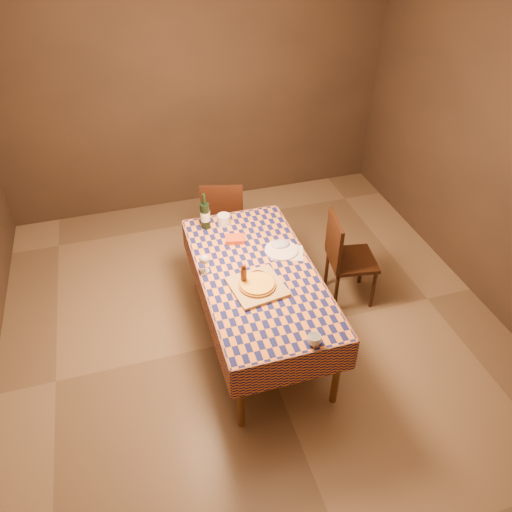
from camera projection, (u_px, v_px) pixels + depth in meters
name	position (u px, v px, depth m)	size (l,w,h in m)	color
room	(258.00, 213.00, 3.71)	(5.00, 5.10, 2.70)	brown
dining_table	(258.00, 279.00, 4.11)	(0.94, 1.84, 0.77)	brown
cutting_board	(257.00, 287.00, 3.91)	(0.40, 0.40, 0.02)	tan
pizza	(257.00, 284.00, 3.89)	(0.34, 0.34, 0.03)	#9E5E1A
pepper_mill	(244.00, 275.00, 3.89)	(0.06, 0.06, 0.21)	#522613
bowl	(258.00, 278.00, 3.98)	(0.14, 0.14, 0.04)	#5D444E
wine_glass	(204.00, 260.00, 4.00)	(0.08, 0.08, 0.17)	silver
wine_bottle	(205.00, 215.00, 4.49)	(0.11, 0.11, 0.35)	black
deli_tub	(224.00, 220.00, 4.58)	(0.12, 0.12, 0.10)	silver
takeout_container	(235.00, 239.00, 4.39)	(0.17, 0.12, 0.04)	#BE3F19
white_plate	(281.00, 250.00, 4.28)	(0.29, 0.29, 0.02)	white
tumbler	(314.00, 340.00, 3.44)	(0.10, 0.10, 0.08)	white
flour_patch	(287.00, 253.00, 4.26)	(0.27, 0.21, 0.00)	silver
flour_bag	(281.00, 244.00, 4.33)	(0.17, 0.13, 0.05)	#A9AFD8
chair_far	(223.00, 214.00, 5.18)	(0.51, 0.52, 0.93)	black
chair_right	(344.00, 255.00, 4.65)	(0.49, 0.48, 0.93)	black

